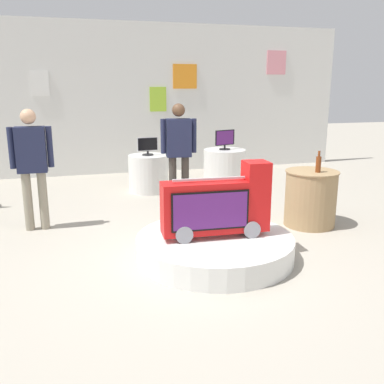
{
  "coord_description": "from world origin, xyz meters",
  "views": [
    {
      "loc": [
        -1.26,
        -4.62,
        1.94
      ],
      "look_at": [
        0.17,
        0.47,
        0.61
      ],
      "focal_mm": 39.99,
      "sensor_mm": 36.0,
      "label": 1
    }
  ],
  "objects_px": {
    "main_display_pedestal": "(215,247)",
    "shopper_browsing_rear": "(32,161)",
    "bottle_on_side_table": "(318,164)",
    "display_pedestal_center_rear": "(148,173)",
    "display_pedestal_right_rear": "(224,166)",
    "tv_on_right_rear": "(225,139)",
    "tv_on_center_rear": "(148,146)",
    "shopper_browsing_near_truck": "(179,149)",
    "side_table_round": "(310,198)",
    "novelty_firetruck_tv": "(218,207)"
  },
  "relations": [
    {
      "from": "side_table_round",
      "to": "shopper_browsing_rear",
      "type": "relative_size",
      "value": 0.48
    },
    {
      "from": "tv_on_center_rear",
      "to": "display_pedestal_right_rear",
      "type": "relative_size",
      "value": 0.47
    },
    {
      "from": "display_pedestal_right_rear",
      "to": "bottle_on_side_table",
      "type": "bearing_deg",
      "value": -85.0
    },
    {
      "from": "shopper_browsing_rear",
      "to": "novelty_firetruck_tv",
      "type": "bearing_deg",
      "value": -38.29
    },
    {
      "from": "tv_on_center_rear",
      "to": "shopper_browsing_near_truck",
      "type": "bearing_deg",
      "value": -78.94
    },
    {
      "from": "main_display_pedestal",
      "to": "bottle_on_side_table",
      "type": "height_order",
      "value": "bottle_on_side_table"
    },
    {
      "from": "display_pedestal_center_rear",
      "to": "tv_on_center_rear",
      "type": "bearing_deg",
      "value": -96.19
    },
    {
      "from": "tv_on_right_rear",
      "to": "shopper_browsing_rear",
      "type": "height_order",
      "value": "shopper_browsing_rear"
    },
    {
      "from": "tv_on_right_rear",
      "to": "bottle_on_side_table",
      "type": "relative_size",
      "value": 1.48
    },
    {
      "from": "display_pedestal_right_rear",
      "to": "shopper_browsing_near_truck",
      "type": "distance_m",
      "value": 2.18
    },
    {
      "from": "tv_on_center_rear",
      "to": "shopper_browsing_rear",
      "type": "distance_m",
      "value": 2.55
    },
    {
      "from": "main_display_pedestal",
      "to": "tv_on_right_rear",
      "type": "xyz_separation_m",
      "value": [
        1.43,
        3.63,
        0.76
      ]
    },
    {
      "from": "display_pedestal_center_rear",
      "to": "tv_on_right_rear",
      "type": "xyz_separation_m",
      "value": [
        1.6,
        0.27,
        0.55
      ]
    },
    {
      "from": "tv_on_right_rear",
      "to": "novelty_firetruck_tv",
      "type": "bearing_deg",
      "value": -111.21
    },
    {
      "from": "side_table_round",
      "to": "shopper_browsing_rear",
      "type": "bearing_deg",
      "value": 166.96
    },
    {
      "from": "side_table_round",
      "to": "display_pedestal_right_rear",
      "type": "bearing_deg",
      "value": 94.76
    },
    {
      "from": "tv_on_right_rear",
      "to": "side_table_round",
      "type": "xyz_separation_m",
      "value": [
        0.24,
        -2.87,
        -0.49
      ]
    },
    {
      "from": "novelty_firetruck_tv",
      "to": "shopper_browsing_near_truck",
      "type": "bearing_deg",
      "value": 88.18
    },
    {
      "from": "shopper_browsing_near_truck",
      "to": "shopper_browsing_rear",
      "type": "height_order",
      "value": "shopper_browsing_near_truck"
    },
    {
      "from": "display_pedestal_center_rear",
      "to": "display_pedestal_right_rear",
      "type": "distance_m",
      "value": 1.63
    },
    {
      "from": "shopper_browsing_rear",
      "to": "display_pedestal_right_rear",
      "type": "bearing_deg",
      "value": 30.13
    },
    {
      "from": "shopper_browsing_rear",
      "to": "shopper_browsing_near_truck",
      "type": "bearing_deg",
      "value": 11.16
    },
    {
      "from": "main_display_pedestal",
      "to": "novelty_firetruck_tv",
      "type": "distance_m",
      "value": 0.48
    },
    {
      "from": "bottle_on_side_table",
      "to": "shopper_browsing_rear",
      "type": "distance_m",
      "value": 3.85
    },
    {
      "from": "shopper_browsing_near_truck",
      "to": "display_pedestal_right_rear",
      "type": "bearing_deg",
      "value": 49.83
    },
    {
      "from": "novelty_firetruck_tv",
      "to": "display_pedestal_center_rear",
      "type": "height_order",
      "value": "novelty_firetruck_tv"
    },
    {
      "from": "novelty_firetruck_tv",
      "to": "display_pedestal_right_rear",
      "type": "distance_m",
      "value": 3.91
    },
    {
      "from": "tv_on_right_rear",
      "to": "shopper_browsing_near_truck",
      "type": "bearing_deg",
      "value": -130.22
    },
    {
      "from": "side_table_round",
      "to": "shopper_browsing_near_truck",
      "type": "xyz_separation_m",
      "value": [
        -1.59,
        1.28,
        0.58
      ]
    },
    {
      "from": "novelty_firetruck_tv",
      "to": "shopper_browsing_near_truck",
      "type": "xyz_separation_m",
      "value": [
        0.07,
        2.04,
        0.37
      ]
    },
    {
      "from": "main_display_pedestal",
      "to": "shopper_browsing_rear",
      "type": "relative_size",
      "value": 1.1
    },
    {
      "from": "display_pedestal_right_rear",
      "to": "display_pedestal_center_rear",
      "type": "bearing_deg",
      "value": -170.41
    },
    {
      "from": "bottle_on_side_table",
      "to": "side_table_round",
      "type": "bearing_deg",
      "value": 101.5
    },
    {
      "from": "tv_on_right_rear",
      "to": "shopper_browsing_near_truck",
      "type": "height_order",
      "value": "shopper_browsing_near_truck"
    },
    {
      "from": "side_table_round",
      "to": "shopper_browsing_rear",
      "type": "height_order",
      "value": "shopper_browsing_rear"
    },
    {
      "from": "main_display_pedestal",
      "to": "tv_on_right_rear",
      "type": "height_order",
      "value": "tv_on_right_rear"
    },
    {
      "from": "tv_on_right_rear",
      "to": "display_pedestal_center_rear",
      "type": "bearing_deg",
      "value": -170.54
    },
    {
      "from": "main_display_pedestal",
      "to": "side_table_round",
      "type": "distance_m",
      "value": 1.86
    },
    {
      "from": "tv_on_center_rear",
      "to": "shopper_browsing_rear",
      "type": "height_order",
      "value": "shopper_browsing_rear"
    },
    {
      "from": "tv_on_center_rear",
      "to": "shopper_browsing_near_truck",
      "type": "xyz_separation_m",
      "value": [
        0.26,
        -1.32,
        0.12
      ]
    },
    {
      "from": "novelty_firetruck_tv",
      "to": "display_pedestal_center_rear",
      "type": "xyz_separation_m",
      "value": [
        -0.19,
        3.37,
        -0.27
      ]
    },
    {
      "from": "shopper_browsing_near_truck",
      "to": "novelty_firetruck_tv",
      "type": "bearing_deg",
      "value": -91.82
    },
    {
      "from": "bottle_on_side_table",
      "to": "shopper_browsing_near_truck",
      "type": "distance_m",
      "value": 2.12
    },
    {
      "from": "shopper_browsing_near_truck",
      "to": "shopper_browsing_rear",
      "type": "distance_m",
      "value": 2.16
    },
    {
      "from": "bottle_on_side_table",
      "to": "shopper_browsing_rear",
      "type": "xyz_separation_m",
      "value": [
        -3.73,
        0.96,
        0.05
      ]
    },
    {
      "from": "main_display_pedestal",
      "to": "shopper_browsing_rear",
      "type": "height_order",
      "value": "shopper_browsing_rear"
    },
    {
      "from": "novelty_firetruck_tv",
      "to": "tv_on_center_rear",
      "type": "height_order",
      "value": "novelty_firetruck_tv"
    },
    {
      "from": "main_display_pedestal",
      "to": "shopper_browsing_rear",
      "type": "xyz_separation_m",
      "value": [
        -2.03,
        1.62,
        0.83
      ]
    },
    {
      "from": "bottle_on_side_table",
      "to": "tv_on_right_rear",
      "type": "bearing_deg",
      "value": 95.03
    },
    {
      "from": "display_pedestal_right_rear",
      "to": "side_table_round",
      "type": "relative_size",
      "value": 1.08
    }
  ]
}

